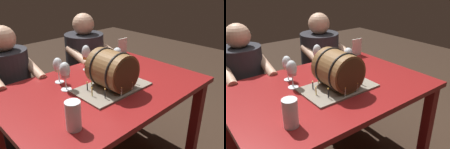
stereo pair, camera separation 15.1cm
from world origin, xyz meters
The scene contains 10 objects.
dining_table centered at (0.00, 0.00, 0.65)m, with size 1.36×0.93×0.76m.
barrel_cake centered at (0.01, -0.07, 0.88)m, with size 0.48×0.30×0.26m.
wine_glass_amber centered at (0.10, 0.31, 0.89)m, with size 0.07×0.07×0.20m.
wine_glass_white centered at (-0.19, 0.25, 0.88)m, with size 0.07×0.07×0.18m.
wine_glass_rose centered at (-0.22, 0.12, 0.89)m, with size 0.07×0.07×0.19m.
wine_glass_empty centered at (0.29, 0.16, 0.88)m, with size 0.07×0.07×0.17m.
beer_pint centered at (-0.43, -0.26, 0.83)m, with size 0.08×0.08×0.15m.
menu_card centered at (0.57, 0.37, 0.84)m, with size 0.11×0.01×0.16m, color silver.
person_seated_left centered at (-0.37, 0.68, 0.51)m, with size 0.37×0.46×1.12m.
person_seated_right centered at (0.37, 0.68, 0.54)m, with size 0.42×0.50×1.13m.
Camera 1 is at (-0.95, -1.07, 1.45)m, focal length 37.37 mm.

